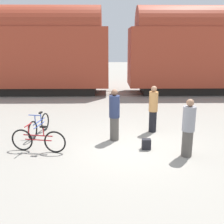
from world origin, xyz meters
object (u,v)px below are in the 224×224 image
freight_train (119,48)px  person_in_grey (188,128)px  backpack (146,144)px  person_in_navy (114,115)px  bicycle_maroon (38,140)px  bicycle_blue (39,125)px  person_in_tan (153,109)px

freight_train → person_in_grey: freight_train is taller
backpack → person_in_navy: bearing=139.4°
bicycle_maroon → person_in_grey: (4.57, -0.40, 0.51)m
bicycle_maroon → bicycle_blue: 1.62m
bicycle_blue → backpack: (3.79, -1.44, -0.20)m
freight_train → person_in_navy: size_ratio=13.01×
bicycle_blue → person_in_tan: 4.32m
bicycle_maroon → bicycle_blue: size_ratio=1.01×
person_in_navy → person_in_tan: bearing=91.4°
freight_train → person_in_grey: size_ratio=13.35×
person_in_navy → person_in_tan: size_ratio=1.01×
bicycle_blue → freight_train: bearing=68.6°
person_in_navy → backpack: size_ratio=5.33×
bicycle_maroon → backpack: (3.42, 0.14, -0.21)m
bicycle_maroon → person_in_tan: person_in_tan is taller
bicycle_blue → person_in_tan: (4.28, 0.29, 0.54)m
person_in_tan → person_in_grey: bearing=26.5°
person_in_grey → bicycle_blue: bearing=78.9°
bicycle_blue → backpack: size_ratio=5.19×
person_in_navy → person_in_grey: 2.58m
person_in_tan → backpack: person_in_tan is taller
bicycle_maroon → person_in_tan: size_ratio=1.00×
person_in_navy → backpack: bearing=20.8°
bicycle_maroon → backpack: bearing=2.4°
person_in_navy → person_in_tan: 1.72m
freight_train → person_in_grey: bearing=-81.0°
bicycle_maroon → person_in_grey: 4.61m
person_in_tan → backpack: size_ratio=5.26×
bicycle_maroon → person_in_navy: (2.41, 1.01, 0.53)m
freight_train → person_in_navy: 9.22m
person_in_grey → freight_train: bearing=19.7°
bicycle_maroon → backpack: size_ratio=5.23×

